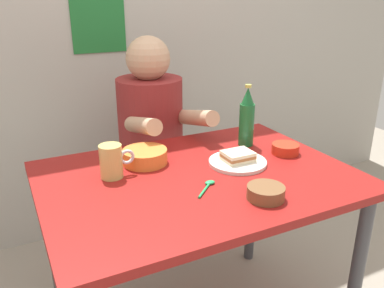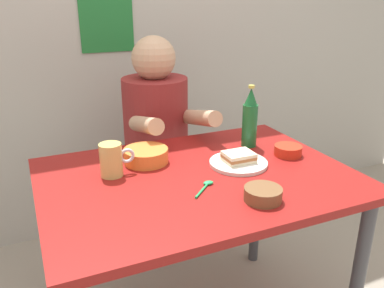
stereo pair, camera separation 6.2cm
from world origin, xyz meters
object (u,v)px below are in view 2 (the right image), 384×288
dining_table (197,198)px  sandwich (239,157)px  plate_orange (238,163)px  person_seated (156,119)px  sauce_bowl_chili (288,150)px  beer_bottle (250,119)px  stool (158,193)px  beer_mug (112,160)px

dining_table → sandwich: bearing=5.6°
plate_orange → sandwich: (0.00, 0.00, 0.02)m
person_seated → dining_table: bearing=-95.4°
sauce_bowl_chili → beer_bottle: bearing=119.6°
stool → sauce_bowl_chili: bearing=-60.0°
sandwich → beer_bottle: 0.23m
dining_table → beer_bottle: beer_bottle is taller
sandwich → sauce_bowl_chili: 0.23m
sandwich → beer_mug: size_ratio=0.87×
person_seated → beer_mug: bearing=-124.0°
dining_table → person_seated: 0.63m
person_seated → beer_bottle: (0.26, -0.44, 0.09)m
stool → beer_mug: bearing=-123.4°
person_seated → sandwich: 0.61m
dining_table → sandwich: (0.18, 0.02, 0.13)m
person_seated → stool: bearing=90.0°
stool → beer_mug: beer_mug is taller
stool → beer_bottle: beer_bottle is taller
stool → person_seated: bearing=-90.0°
person_seated → sauce_bowl_chili: 0.69m
dining_table → stool: 0.70m
dining_table → beer_mug: bearing=157.2°
person_seated → sauce_bowl_chili: bearing=-59.6°
dining_table → stool: size_ratio=2.44×
plate_orange → beer_bottle: size_ratio=0.84×
plate_orange → beer_bottle: beer_bottle is taller
person_seated → sandwich: person_seated is taller
beer_mug → sauce_bowl_chili: size_ratio=1.15×
plate_orange → person_seated: bearing=101.2°
stool → sandwich: (0.12, -0.61, 0.42)m
sandwich → plate_orange: bearing=-90.0°
person_seated → sandwich: (0.12, -0.60, 0.01)m
beer_bottle → sauce_bowl_chili: (0.09, -0.16, -0.10)m
stool → sandwich: size_ratio=4.09×
stool → sauce_bowl_chili: 0.81m
beer_bottle → sauce_bowl_chili: size_ratio=2.38×
dining_table → sandwich: size_ratio=10.00×
stool → beer_bottle: bearing=-59.9°
dining_table → plate_orange: 0.21m
beer_mug → beer_bottle: 0.61m
beer_mug → beer_bottle: size_ratio=0.48×
sandwich → sauce_bowl_chili: size_ratio=1.00×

